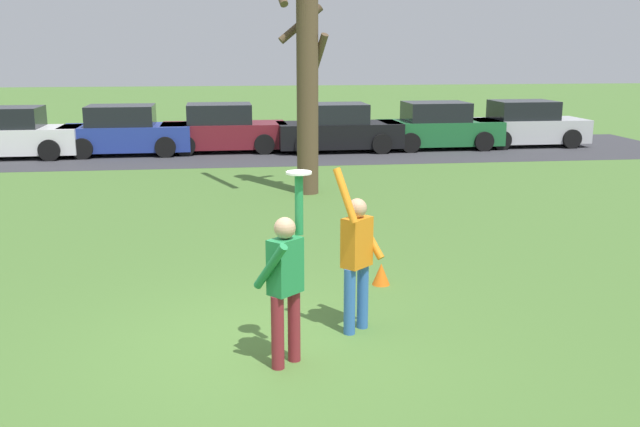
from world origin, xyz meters
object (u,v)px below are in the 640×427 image
(parked_car_maroon, at_px, (223,130))
(bare_tree_tall, at_px, (306,65))
(person_catcher, at_px, (285,278))
(frisbee_disc, at_px, (299,173))
(parked_car_silver, at_px, (525,125))
(person_defender, at_px, (357,253))
(parked_car_white, at_px, (11,135))
(parked_car_black, at_px, (338,129))
(field_cone_orange, at_px, (381,274))
(parked_car_blue, at_px, (125,132))
(parked_car_green, at_px, (438,127))

(parked_car_maroon, bearing_deg, bare_tree_tall, -76.01)
(person_catcher, distance_m, frisbee_disc, 1.13)
(parked_car_silver, xyz_separation_m, bare_tree_tall, (-8.63, -7.48, 2.28))
(person_defender, height_order, parked_car_white, person_defender)
(parked_car_maroon, relative_size, parked_car_silver, 1.00)
(person_defender, distance_m, parked_car_silver, 18.34)
(parked_car_black, bearing_deg, field_cone_orange, -97.15)
(parked_car_blue, distance_m, parked_car_silver, 13.76)
(parked_car_silver, bearing_deg, parked_car_black, -177.17)
(frisbee_disc, xyz_separation_m, parked_car_black, (2.93, 16.24, -1.37))
(parked_car_green, bearing_deg, parked_car_blue, 179.47)
(parked_car_blue, bearing_deg, parked_car_maroon, 4.15)
(parked_car_white, xyz_separation_m, parked_car_maroon, (6.62, 0.55, 0.00))
(frisbee_disc, relative_size, bare_tree_tall, 0.05)
(frisbee_disc, bearing_deg, parked_car_silver, 59.78)
(person_defender, xyz_separation_m, parked_car_silver, (8.96, 16.00, -0.25))
(parked_car_blue, xyz_separation_m, bare_tree_tall, (5.13, -7.14, 2.28))
(parked_car_maroon, relative_size, field_cone_orange, 12.91)
(parked_car_blue, relative_size, parked_car_black, 1.00)
(person_defender, relative_size, parked_car_black, 0.50)
(person_catcher, distance_m, parked_car_green, 17.86)
(parked_car_maroon, xyz_separation_m, bare_tree_tall, (1.98, -7.42, 2.28))
(parked_car_silver, bearing_deg, bare_tree_tall, -140.07)
(parked_car_maroon, bearing_deg, field_cone_orange, -81.74)
(person_defender, relative_size, bare_tree_tall, 0.34)
(person_catcher, bearing_deg, parked_car_green, 25.79)
(person_defender, distance_m, frisbee_disc, 1.51)
(parked_car_maroon, xyz_separation_m, parked_car_black, (3.82, -0.39, 0.00))
(frisbee_disc, height_order, parked_car_white, frisbee_disc)
(parked_car_white, bearing_deg, field_cone_orange, -57.90)
(parked_car_black, xyz_separation_m, bare_tree_tall, (-1.84, -7.02, 2.28))
(parked_car_silver, bearing_deg, parked_car_white, -178.96)
(parked_car_maroon, bearing_deg, parked_car_green, -2.53)
(frisbee_disc, distance_m, parked_car_green, 17.71)
(person_catcher, height_order, parked_car_black, person_catcher)
(parked_car_green, bearing_deg, bare_tree_tall, -127.69)
(frisbee_disc, distance_m, parked_car_silver, 19.36)
(person_catcher, height_order, parked_car_white, person_catcher)
(parked_car_white, distance_m, parked_car_black, 10.44)
(parked_car_maroon, distance_m, parked_car_black, 3.84)
(parked_car_maroon, bearing_deg, person_defender, -85.07)
(person_defender, xyz_separation_m, parked_car_white, (-8.27, 15.39, -0.25))
(frisbee_disc, xyz_separation_m, parked_car_green, (6.47, 16.43, -1.37))
(field_cone_orange, bearing_deg, frisbee_disc, -121.26)
(person_catcher, bearing_deg, field_cone_orange, 15.13)
(parked_car_green, xyz_separation_m, field_cone_orange, (-5.04, -14.08, -0.57))
(person_defender, distance_m, parked_car_blue, 16.38)
(person_catcher, distance_m, field_cone_orange, 3.08)
(person_catcher, distance_m, person_defender, 1.25)
(parked_car_white, distance_m, parked_car_silver, 17.24)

